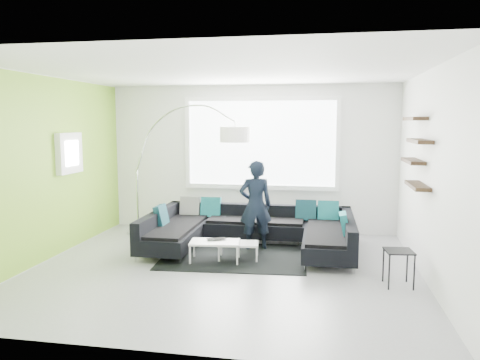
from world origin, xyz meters
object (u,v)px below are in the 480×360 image
Objects in this scene: arc_lamp at (137,170)px; person at (256,205)px; laptop at (217,240)px; sectional_sofa at (250,232)px; coffee_table at (227,250)px; side_table at (398,268)px.

person is (2.35, -0.69, -0.47)m from arc_lamp.
person is 4.24× the size of laptop.
sectional_sofa is 3.47× the size of coffee_table.
side_table is 1.35× the size of laptop.
sectional_sofa is at bearing 43.50° from person.
sectional_sofa reaches higher than side_table.
side_table is 2.63m from laptop.
laptop is (-2.55, 0.66, 0.09)m from side_table.
sectional_sofa is 0.77m from laptop.
person is at bearing 60.00° from sectional_sofa.
arc_lamp is 2.49m from person.
arc_lamp reaches higher than coffee_table.
side_table is at bearing 128.55° from person.
side_table is (2.14, -1.31, -0.08)m from sectional_sofa.
arc_lamp is 5.12× the size of side_table.
person reaches higher than coffee_table.
coffee_table is at bearing 163.78° from side_table.
sectional_sofa is 7.04× the size of side_table.
person is (-2.07, 1.43, 0.50)m from side_table.
side_table is 0.32× the size of person.
coffee_table is 0.65× the size of person.
side_table reaches higher than laptop.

